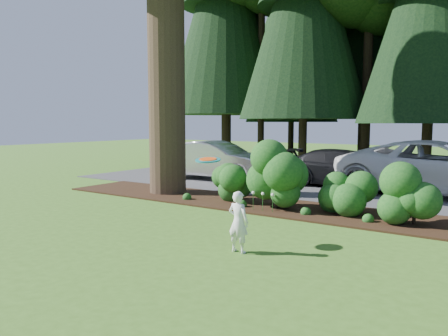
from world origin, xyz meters
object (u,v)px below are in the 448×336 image
Objects in this scene: car_silver_wagon at (217,160)px; child at (238,222)px; frisbee at (208,160)px; car_white_suv at (439,168)px; car_dark_suv at (345,168)px.

child is at bearing -146.65° from car_silver_wagon.
frisbee reaches higher than child.
car_white_suv is 12.92× the size of frisbee.
car_silver_wagon is at bearing -50.72° from child.
car_dark_suv is at bearing 91.88° from frisbee.
car_white_suv reaches higher than child.
car_white_suv is (8.39, 0.89, 0.10)m from car_silver_wagon.
car_white_suv is at bearing -101.20° from child.
car_white_suv is 5.57× the size of child.
car_white_suv reaches higher than frisbee.
child is at bearing -10.66° from frisbee.
child is 2.32× the size of frisbee.
frisbee is (5.48, -8.05, 0.86)m from car_silver_wagon.
car_white_suv is 1.36× the size of car_dark_suv.
frisbee is at bearing -149.92° from car_silver_wagon.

